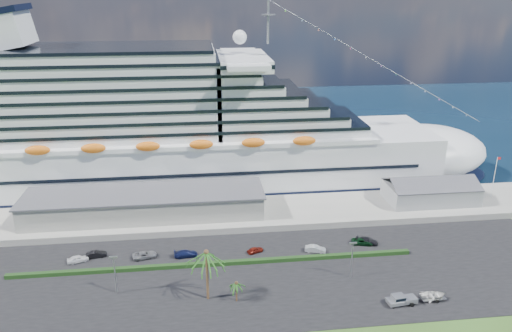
{
  "coord_description": "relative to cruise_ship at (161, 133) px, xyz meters",
  "views": [
    {
      "loc": [
        -10.4,
        -79.36,
        58.28
      ],
      "look_at": [
        2.57,
        30.0,
        17.78
      ],
      "focal_mm": 35.0,
      "sensor_mm": 36.0,
      "label": 1
    }
  ],
  "objects": [
    {
      "name": "ground",
      "position": [
        21.53,
        -64.0,
        -16.69
      ],
      "size": [
        420.0,
        420.0,
        0.0
      ],
      "primitive_type": "plane",
      "color": "#334D19",
      "rests_on": "ground"
    },
    {
      "name": "palm_short",
      "position": [
        17.03,
        -61.5,
        -13.03
      ],
      "size": [
        3.53,
        3.53,
        4.56
      ],
      "color": "#47301E",
      "rests_on": "ground"
    },
    {
      "name": "asphalt_lot",
      "position": [
        21.53,
        -53.0,
        -16.63
      ],
      "size": [
        140.0,
        38.0,
        0.12
      ],
      "primitive_type": "cube",
      "color": "black",
      "rests_on": "ground"
    },
    {
      "name": "parked_car_0",
      "position": [
        -16.71,
        -42.96,
        -15.8
      ],
      "size": [
        4.89,
        3.17,
        1.55
      ],
      "primitive_type": "imported",
      "rotation": [
        0.0,
        0.0,
        1.89
      ],
      "color": "white",
      "rests_on": "asphalt_lot"
    },
    {
      "name": "hedge",
      "position": [
        13.53,
        -48.0,
        -16.12
      ],
      "size": [
        88.0,
        1.1,
        0.9
      ],
      "primitive_type": "cube",
      "color": "black",
      "rests_on": "asphalt_lot"
    },
    {
      "name": "port_shed",
      "position": [
        73.53,
        -24.0,
        -12.3
      ],
      "size": [
        24.0,
        12.31,
        7.37
      ],
      "color": "gray",
      "rests_on": "wharf"
    },
    {
      "name": "parked_car_1",
      "position": [
        -13.01,
        -41.32,
        -15.83
      ],
      "size": [
        4.69,
        2.19,
        1.49
      ],
      "primitive_type": "imported",
      "rotation": [
        0.0,
        0.0,
        1.71
      ],
      "color": "black",
      "rests_on": "asphalt_lot"
    },
    {
      "name": "parked_car_5",
      "position": [
        36.54,
        -44.88,
        -15.8
      ],
      "size": [
        5.01,
        2.98,
        1.56
      ],
      "primitive_type": "imported",
      "rotation": [
        0.0,
        0.0,
        1.27
      ],
      "color": "silver",
      "rests_on": "asphalt_lot"
    },
    {
      "name": "boat_trailer",
      "position": [
        55.08,
        -65.84,
        -15.43
      ],
      "size": [
        6.02,
        3.94,
        1.72
      ],
      "color": "gray",
      "rests_on": "asphalt_lot"
    },
    {
      "name": "flagpole",
      "position": [
        91.57,
        -24.0,
        -8.43
      ],
      "size": [
        1.08,
        0.16,
        12.0
      ],
      "color": "silver",
      "rests_on": "wharf"
    },
    {
      "name": "palm_tall",
      "position": [
        11.53,
        -60.0,
        -7.49
      ],
      "size": [
        8.82,
        8.82,
        11.13
      ],
      "color": "#47301E",
      "rests_on": "ground"
    },
    {
      "name": "lamp_post_left",
      "position": [
        -6.47,
        -56.0,
        -11.35
      ],
      "size": [
        1.6,
        0.35,
        8.27
      ],
      "color": "gray",
      "rests_on": "asphalt_lot"
    },
    {
      "name": "lamp_post_right",
      "position": [
        41.53,
        -56.0,
        -11.35
      ],
      "size": [
        1.6,
        0.35,
        8.27
      ],
      "color": "gray",
      "rests_on": "asphalt_lot"
    },
    {
      "name": "cruise_ship",
      "position": [
        0.0,
        0.0,
        0.0
      ],
      "size": [
        191.0,
        38.0,
        54.0
      ],
      "color": "silver",
      "rests_on": "ground"
    },
    {
      "name": "parked_car_4",
      "position": [
        22.79,
        -43.45,
        -15.92
      ],
      "size": [
        4.12,
        2.97,
        1.3
      ],
      "primitive_type": "imported",
      "rotation": [
        0.0,
        0.0,
        2.0
      ],
      "color": "#64150D",
      "rests_on": "asphalt_lot"
    },
    {
      "name": "parked_car_6",
      "position": [
        48.43,
        -42.62,
        -15.87
      ],
      "size": [
        5.48,
        3.44,
        1.41
      ],
      "primitive_type": "imported",
      "rotation": [
        0.0,
        0.0,
        1.34
      ],
      "color": "black",
      "rests_on": "asphalt_lot"
    },
    {
      "name": "wharf",
      "position": [
        21.53,
        -24.0,
        -15.79
      ],
      "size": [
        240.0,
        20.0,
        1.8
      ],
      "primitive_type": "cube",
      "color": "gray",
      "rests_on": "ground"
    },
    {
      "name": "parked_car_7",
      "position": [
        49.61,
        -42.45,
        -15.82
      ],
      "size": [
        5.58,
        4.02,
        1.5
      ],
      "primitive_type": "imported",
      "rotation": [
        0.0,
        0.0,
        1.15
      ],
      "color": "black",
      "rests_on": "asphalt_lot"
    },
    {
      "name": "parked_car_2",
      "position": [
        -2.18,
        -42.95,
        -15.84
      ],
      "size": [
        5.74,
        3.58,
        1.48
      ],
      "primitive_type": "imported",
      "rotation": [
        0.0,
        0.0,
        1.8
      ],
      "color": "gray",
      "rests_on": "asphalt_lot"
    },
    {
      "name": "terminal_building",
      "position": [
        -3.47,
        -24.0,
        -11.68
      ],
      "size": [
        61.0,
        15.0,
        6.3
      ],
      "color": "gray",
      "rests_on": "wharf"
    },
    {
      "name": "parked_car_3",
      "position": [
        7.01,
        -43.44,
        -15.81
      ],
      "size": [
        5.43,
        2.61,
        1.53
      ],
      "primitive_type": "imported",
      "rotation": [
        0.0,
        0.0,
        1.66
      ],
      "color": "#151C4A",
      "rests_on": "asphalt_lot"
    },
    {
      "name": "water",
      "position": [
        21.53,
        66.0,
        -16.68
      ],
      "size": [
        420.0,
        160.0,
        0.02
      ],
      "primitive_type": "cube",
      "color": "black",
      "rests_on": "ground"
    },
    {
      "name": "pickup_truck",
      "position": [
        48.37,
        -66.31,
        -15.46
      ],
      "size": [
        5.97,
        2.79,
        2.03
      ],
      "color": "black",
      "rests_on": "asphalt_lot"
    }
  ]
}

